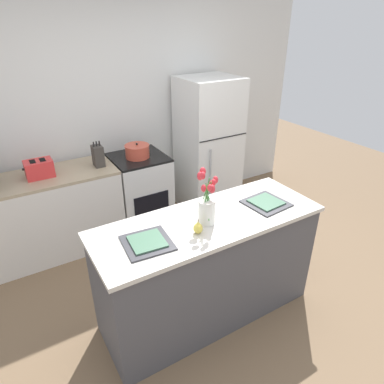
{
  "coord_description": "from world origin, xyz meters",
  "views": [
    {
      "loc": [
        -1.24,
        -1.82,
        2.32
      ],
      "look_at": [
        0.0,
        0.25,
        1.07
      ],
      "focal_mm": 32.0,
      "sensor_mm": 36.0,
      "label": 1
    }
  ],
  "objects_px": {
    "cooking_pot": "(137,151)",
    "flower_vase": "(207,205)",
    "refrigerator": "(208,146)",
    "knife_block": "(98,156)",
    "stove_range": "(141,192)",
    "pear_figurine": "(198,228)",
    "plate_setting_left": "(147,242)",
    "plate_setting_right": "(266,203)",
    "toaster": "(39,169)"
  },
  "relations": [
    {
      "from": "cooking_pot",
      "to": "flower_vase",
      "type": "bearing_deg",
      "value": -94.58
    },
    {
      "from": "refrigerator",
      "to": "knife_block",
      "type": "xyz_separation_m",
      "value": [
        -1.41,
        -0.03,
        0.16
      ]
    },
    {
      "from": "stove_range",
      "to": "pear_figurine",
      "type": "relative_size",
      "value": 8.05
    },
    {
      "from": "flower_vase",
      "to": "plate_setting_left",
      "type": "bearing_deg",
      "value": -178.27
    },
    {
      "from": "stove_range",
      "to": "refrigerator",
      "type": "relative_size",
      "value": 0.53
    },
    {
      "from": "pear_figurine",
      "to": "plate_setting_left",
      "type": "distance_m",
      "value": 0.37
    },
    {
      "from": "plate_setting_right",
      "to": "cooking_pot",
      "type": "bearing_deg",
      "value": 105.21
    },
    {
      "from": "pear_figurine",
      "to": "toaster",
      "type": "xyz_separation_m",
      "value": [
        -0.77,
        1.71,
        -0.01
      ]
    },
    {
      "from": "toaster",
      "to": "stove_range",
      "type": "bearing_deg",
      "value": 0.29
    },
    {
      "from": "pear_figurine",
      "to": "plate_setting_right",
      "type": "bearing_deg",
      "value": 5.68
    },
    {
      "from": "stove_range",
      "to": "refrigerator",
      "type": "bearing_deg",
      "value": 0.04
    },
    {
      "from": "cooking_pot",
      "to": "plate_setting_left",
      "type": "bearing_deg",
      "value": -110.77
    },
    {
      "from": "plate_setting_left",
      "to": "knife_block",
      "type": "xyz_separation_m",
      "value": [
        0.17,
        1.61,
        0.05
      ]
    },
    {
      "from": "plate_setting_left",
      "to": "plate_setting_right",
      "type": "height_order",
      "value": "same"
    },
    {
      "from": "stove_range",
      "to": "flower_vase",
      "type": "distance_m",
      "value": 1.76
    },
    {
      "from": "knife_block",
      "to": "plate_setting_left",
      "type": "bearing_deg",
      "value": -96.03
    },
    {
      "from": "stove_range",
      "to": "pear_figurine",
      "type": "height_order",
      "value": "pear_figurine"
    },
    {
      "from": "toaster",
      "to": "cooking_pot",
      "type": "xyz_separation_m",
      "value": [
        1.03,
        -0.01,
        -0.01
      ]
    },
    {
      "from": "plate_setting_left",
      "to": "cooking_pot",
      "type": "distance_m",
      "value": 1.74
    },
    {
      "from": "plate_setting_left",
      "to": "knife_block",
      "type": "bearing_deg",
      "value": 83.97
    },
    {
      "from": "flower_vase",
      "to": "pear_figurine",
      "type": "relative_size",
      "value": 3.76
    },
    {
      "from": "stove_range",
      "to": "knife_block",
      "type": "xyz_separation_m",
      "value": [
        -0.46,
        -0.03,
        0.56
      ]
    },
    {
      "from": "stove_range",
      "to": "knife_block",
      "type": "height_order",
      "value": "knife_block"
    },
    {
      "from": "plate_setting_right",
      "to": "plate_setting_left",
      "type": "bearing_deg",
      "value": 180.0
    },
    {
      "from": "toaster",
      "to": "cooking_pot",
      "type": "distance_m",
      "value": 1.03
    },
    {
      "from": "stove_range",
      "to": "flower_vase",
      "type": "xyz_separation_m",
      "value": [
        -0.14,
        -1.63,
        0.65
      ]
    },
    {
      "from": "flower_vase",
      "to": "cooking_pot",
      "type": "xyz_separation_m",
      "value": [
        0.13,
        1.61,
        -0.13
      ]
    },
    {
      "from": "pear_figurine",
      "to": "cooking_pot",
      "type": "distance_m",
      "value": 1.71
    },
    {
      "from": "stove_range",
      "to": "toaster",
      "type": "bearing_deg",
      "value": -179.71
    },
    {
      "from": "plate_setting_right",
      "to": "toaster",
      "type": "relative_size",
      "value": 1.22
    },
    {
      "from": "stove_range",
      "to": "plate_setting_right",
      "type": "relative_size",
      "value": 2.62
    },
    {
      "from": "pear_figurine",
      "to": "cooking_pot",
      "type": "relative_size",
      "value": 0.4
    },
    {
      "from": "knife_block",
      "to": "plate_setting_right",
      "type": "bearing_deg",
      "value": -61.12
    },
    {
      "from": "cooking_pot",
      "to": "pear_figurine",
      "type": "bearing_deg",
      "value": -98.61
    },
    {
      "from": "toaster",
      "to": "knife_block",
      "type": "xyz_separation_m",
      "value": [
        0.58,
        -0.03,
        0.03
      ]
    },
    {
      "from": "stove_range",
      "to": "plate_setting_left",
      "type": "height_order",
      "value": "plate_setting_left"
    },
    {
      "from": "pear_figurine",
      "to": "refrigerator",
      "type": "bearing_deg",
      "value": 54.56
    },
    {
      "from": "plate_setting_left",
      "to": "plate_setting_right",
      "type": "relative_size",
      "value": 1.0
    },
    {
      "from": "pear_figurine",
      "to": "plate_setting_left",
      "type": "relative_size",
      "value": 0.33
    },
    {
      "from": "refrigerator",
      "to": "plate_setting_right",
      "type": "height_order",
      "value": "refrigerator"
    },
    {
      "from": "plate_setting_left",
      "to": "cooking_pot",
      "type": "xyz_separation_m",
      "value": [
        0.62,
        1.63,
        0.01
      ]
    },
    {
      "from": "pear_figurine",
      "to": "cooking_pot",
      "type": "height_order",
      "value": "cooking_pot"
    },
    {
      "from": "pear_figurine",
      "to": "plate_setting_left",
      "type": "bearing_deg",
      "value": 169.07
    },
    {
      "from": "refrigerator",
      "to": "pear_figurine",
      "type": "xyz_separation_m",
      "value": [
        -1.22,
        -1.71,
        0.15
      ]
    },
    {
      "from": "knife_block",
      "to": "refrigerator",
      "type": "bearing_deg",
      "value": 1.33
    },
    {
      "from": "plate_setting_right",
      "to": "toaster",
      "type": "distance_m",
      "value": 2.2
    },
    {
      "from": "pear_figurine",
      "to": "knife_block",
      "type": "distance_m",
      "value": 1.69
    },
    {
      "from": "plate_setting_left",
      "to": "toaster",
      "type": "height_order",
      "value": "toaster"
    },
    {
      "from": "plate_setting_right",
      "to": "knife_block",
      "type": "distance_m",
      "value": 1.84
    },
    {
      "from": "flower_vase",
      "to": "pear_figurine",
      "type": "distance_m",
      "value": 0.18
    }
  ]
}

